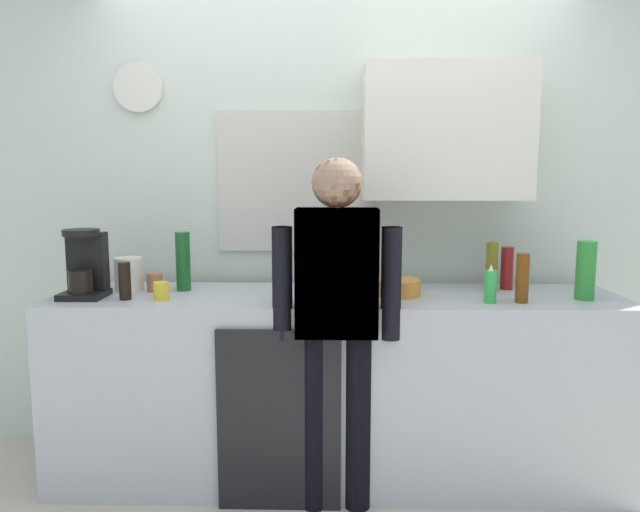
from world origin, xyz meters
TOP-DOWN VIEW (x-y plane):
  - ground_plane at (0.00, 0.00)m, footprint 8.00×8.00m
  - kitchen_counter at (0.00, 0.30)m, footprint 2.78×0.64m
  - dishwasher_panel at (-0.26, -0.03)m, footprint 0.56×0.02m
  - back_wall_assembly at (0.07, 0.70)m, footprint 4.38×0.42m
  - coffee_maker at (-1.21, 0.22)m, footprint 0.20×0.20m
  - bottle_green_wine at (-0.78, 0.39)m, footprint 0.07×0.07m
  - bottle_amber_beer at (0.86, 0.14)m, footprint 0.06×0.06m
  - bottle_olive_oil at (0.79, 0.41)m, footprint 0.06×0.06m
  - bottle_red_vinegar at (0.88, 0.46)m, footprint 0.06×0.06m
  - bottle_dark_sauce at (-1.00, 0.16)m, footprint 0.06×0.06m
  - bottle_clear_soda at (1.18, 0.21)m, footprint 0.09×0.09m
  - cup_yellow_cup at (-0.83, 0.16)m, footprint 0.07×0.07m
  - cup_terracotta_mug at (-0.92, 0.36)m, footprint 0.08×0.08m
  - mixing_bowl at (0.30, 0.29)m, footprint 0.22×0.22m
  - dish_soap at (0.71, 0.13)m, footprint 0.06×0.06m
  - storage_canister at (-1.06, 0.38)m, footprint 0.14×0.14m
  - person_at_sink at (0.00, 0.00)m, footprint 0.57×0.22m
  - person_guest at (0.00, 0.00)m, footprint 0.57×0.22m

SIDE VIEW (x-z plane):
  - ground_plane at x=0.00m, z-range 0.00..0.00m
  - dishwasher_panel at x=-0.26m, z-range 0.00..0.84m
  - kitchen_counter at x=0.00m, z-range 0.00..0.94m
  - person_at_sink at x=0.00m, z-range 0.15..1.75m
  - person_guest at x=0.00m, z-range 0.15..1.75m
  - mixing_bowl at x=0.30m, z-range 0.94..1.02m
  - cup_yellow_cup at x=-0.83m, z-range 0.94..1.02m
  - cup_terracotta_mug at x=-0.92m, z-range 0.94..1.03m
  - dish_soap at x=0.71m, z-range 0.93..1.11m
  - storage_canister at x=-1.06m, z-range 0.94..1.11m
  - bottle_dark_sauce at x=-1.00m, z-range 0.94..1.12m
  - bottle_red_vinegar at x=0.88m, z-range 0.94..1.16m
  - bottle_amber_beer at x=0.86m, z-range 0.94..1.17m
  - bottle_olive_oil at x=0.79m, z-range 0.94..1.19m
  - bottle_clear_soda at x=1.18m, z-range 0.94..1.22m
  - coffee_maker at x=-1.21m, z-range 0.92..1.25m
  - bottle_green_wine at x=-0.78m, z-range 0.94..1.24m
  - back_wall_assembly at x=0.07m, z-range 0.06..2.66m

